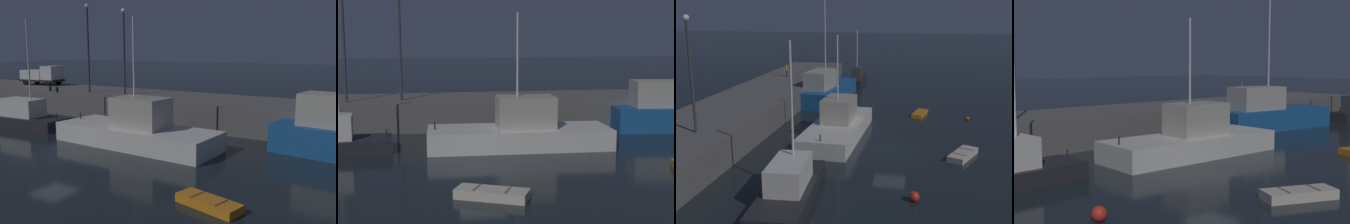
{
  "view_description": "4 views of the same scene",
  "coord_description": "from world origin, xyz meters",
  "views": [
    {
      "loc": [
        18.62,
        -16.07,
        6.71
      ],
      "look_at": [
        4.37,
        7.02,
        2.18
      ],
      "focal_mm": 40.51,
      "sensor_mm": 36.0,
      "label": 1
    },
    {
      "loc": [
        -3.23,
        -27.29,
        7.21
      ],
      "look_at": [
        2.7,
        7.65,
        1.98
      ],
      "focal_mm": 53.83,
      "sensor_mm": 36.0,
      "label": 2
    },
    {
      "loc": [
        -30.87,
        -2.3,
        10.99
      ],
      "look_at": [
        4.18,
        4.5,
        1.99
      ],
      "focal_mm": 44.23,
      "sensor_mm": 36.0,
      "label": 3
    },
    {
      "loc": [
        -17.68,
        -16.96,
        5.96
      ],
      "look_at": [
        4.8,
        7.57,
        2.54
      ],
      "focal_mm": 50.25,
      "sensor_mm": 36.0,
      "label": 4
    }
  ],
  "objects": [
    {
      "name": "rowboat_white_mid",
      "position": [
        -0.17,
        -5.51,
        0.22
      ],
      "size": [
        3.54,
        2.52,
        0.48
      ],
      "color": "beige",
      "rests_on": "ground"
    },
    {
      "name": "fishing_trawler_green",
      "position": [
        17.12,
        9.25,
        1.4
      ],
      "size": [
        12.24,
        5.28,
        13.23
      ],
      "color": "#195193",
      "rests_on": "ground"
    },
    {
      "name": "fishing_trawler_red",
      "position": [
        3.19,
        4.82,
        1.07
      ],
      "size": [
        12.11,
        4.48,
        8.84
      ],
      "color": "silver",
      "rests_on": "ground"
    },
    {
      "name": "ground_plane",
      "position": [
        0.0,
        0.0,
        0.0
      ],
      "size": [
        320.0,
        320.0,
        0.0
      ],
      "primitive_type": "plane",
      "color": "black"
    },
    {
      "name": "mooring_buoy_near",
      "position": [
        -8.32,
        -2.1,
        0.31
      ],
      "size": [
        0.61,
        0.61,
        0.61
      ],
      "primitive_type": "sphere",
      "color": "red",
      "rests_on": "ground"
    },
    {
      "name": "dockworker",
      "position": [
        20.59,
        15.35,
        3.17
      ],
      "size": [
        0.42,
        0.35,
        1.6
      ],
      "color": "black",
      "rests_on": "pier_quay"
    },
    {
      "name": "pier_quay",
      "position": [
        0.0,
        14.89,
        1.13
      ],
      "size": [
        70.29,
        8.06,
        2.25
      ],
      "color": "#5B5956",
      "rests_on": "ground"
    }
  ]
}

